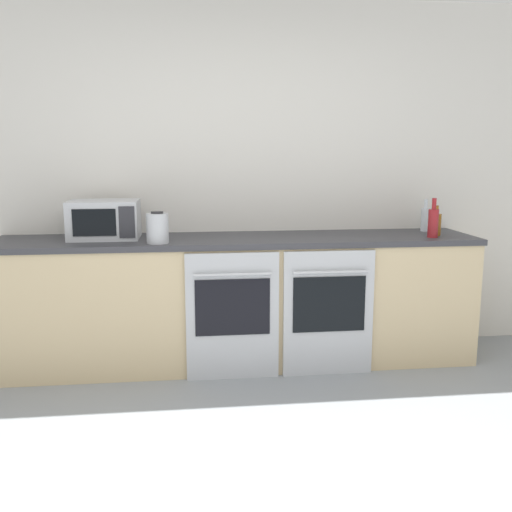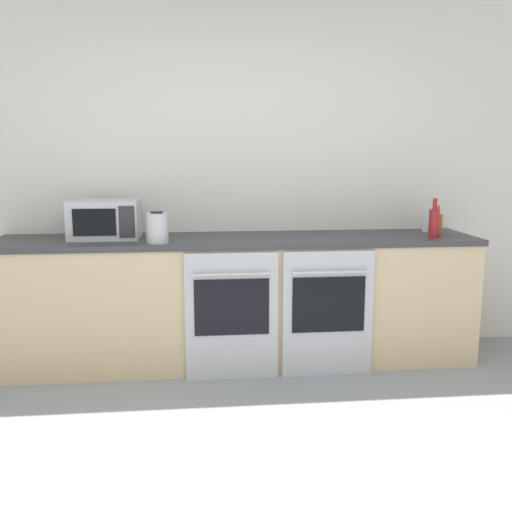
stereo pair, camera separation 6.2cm
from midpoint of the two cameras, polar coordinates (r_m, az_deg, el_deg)
name	(u,v)px [view 1 (the left image)]	position (r m, az deg, el deg)	size (l,w,h in m)	color
wall_back	(234,179)	(4.32, -2.67, 7.65)	(10.00, 0.06, 2.60)	silver
counter_back	(238,300)	(4.10, -2.22, -4.41)	(3.37, 0.65, 0.91)	#D1B789
oven_left	(233,316)	(3.79, -2.83, -5.98)	(0.62, 0.06, 0.86)	#B7BABF
oven_right	(328,312)	(3.88, 6.80, -5.63)	(0.62, 0.06, 0.86)	#B7BABF
microwave	(105,219)	(4.08, -15.32, 3.54)	(0.47, 0.36, 0.26)	#B7BABF
bottle_clear	(425,219)	(4.50, 16.18, 3.60)	(0.06, 0.06, 0.24)	silver
bottle_red	(433,222)	(4.17, 16.90, 3.27)	(0.07, 0.07, 0.28)	maroon
bottle_amber	(435,224)	(4.29, 17.11, 3.11)	(0.08, 0.08, 0.21)	#8C5114
kettle	(157,228)	(3.79, -10.28, 2.77)	(0.15, 0.15, 0.21)	#B7BABF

